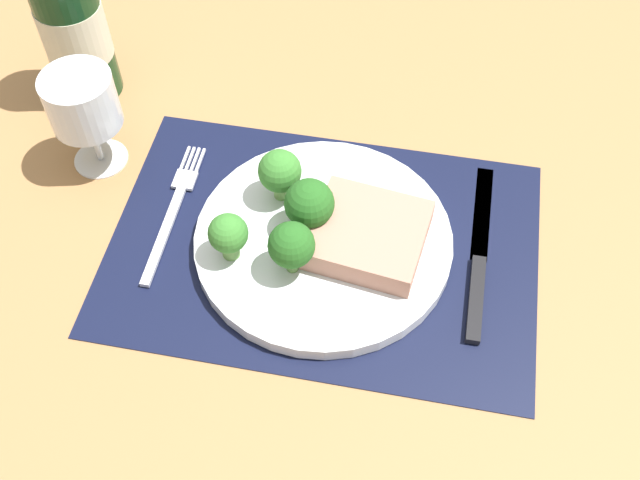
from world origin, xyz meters
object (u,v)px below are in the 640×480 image
object	(u,v)px
steak	(368,238)
plate	(323,241)
knife	(479,263)
wine_glass	(83,106)
wine_bottle	(71,21)
fork	(173,210)

from	to	relation	value
steak	plate	bearing A→B (deg)	175.31
knife	wine_glass	distance (cm)	44.94
wine_bottle	fork	bearing A→B (deg)	-47.33
plate	fork	distance (cm)	16.96
knife	wine_glass	bearing A→B (deg)	174.18
steak	wine_bottle	xyz separation A→B (cm)	(-37.35, 18.97, 6.94)
knife	steak	bearing A→B (deg)	-172.33
plate	fork	bearing A→B (deg)	175.19
wine_glass	knife	bearing A→B (deg)	-9.00
knife	plate	bearing A→B (deg)	-174.95
knife	wine_bottle	xyz separation A→B (cm)	(-48.96, 18.06, 9.65)
plate	steak	world-z (taller)	steak
wine_bottle	wine_glass	bearing A→B (deg)	-64.78
plate	knife	bearing A→B (deg)	1.87
knife	wine_bottle	size ratio (longest dim) A/B	0.81
steak	wine_bottle	world-z (taller)	wine_bottle
plate	wine_bottle	xyz separation A→B (cm)	(-32.72, 18.59, 9.16)
steak	knife	distance (cm)	11.96
plate	wine_bottle	size ratio (longest dim) A/B	0.95
steak	fork	bearing A→B (deg)	175.22
plate	wine_bottle	bearing A→B (deg)	150.39
steak	fork	world-z (taller)	steak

